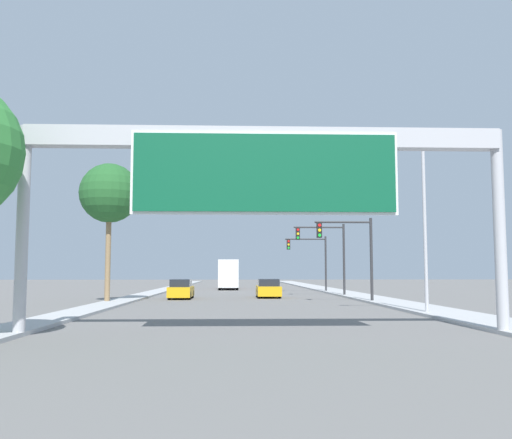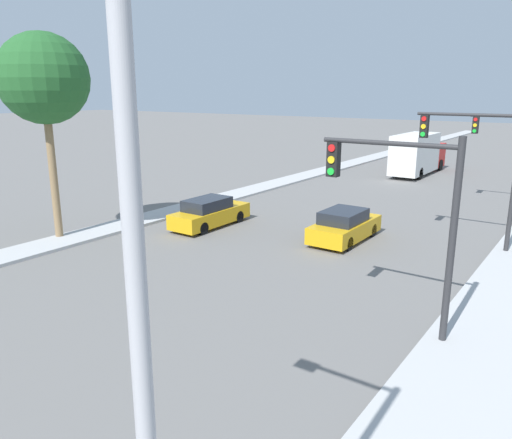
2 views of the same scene
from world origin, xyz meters
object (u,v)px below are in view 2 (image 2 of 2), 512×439
at_px(traffic_light_near_intersection, 407,203).
at_px(street_lamp_right, 111,296).
at_px(palm_tree_background, 44,80).
at_px(car_far_left, 210,213).
at_px(car_near_right, 344,226).
at_px(truck_box_primary, 418,154).
at_px(traffic_light_mid_block, 482,156).

bearing_deg(traffic_light_near_intersection, street_lamp_right, -84.52).
bearing_deg(palm_tree_background, street_lamp_right, -31.38).
xyz_separation_m(car_far_left, car_near_right, (7.00, 1.74, -0.00)).
xyz_separation_m(palm_tree_background, street_lamp_right, (17.97, -10.96, -2.22)).
distance_m(truck_box_primary, street_lamp_right, 41.72).
relative_size(traffic_light_mid_block, street_lamp_right, 0.71).
height_order(car_far_left, truck_box_primary, truck_box_primary).
xyz_separation_m(truck_box_primary, traffic_light_mid_block, (8.85, -19.32, 2.48)).
height_order(traffic_light_mid_block, street_lamp_right, street_lamp_right).
relative_size(traffic_light_mid_block, palm_tree_background, 0.66).
bearing_deg(palm_tree_background, traffic_light_mid_block, 30.93).
height_order(palm_tree_background, street_lamp_right, palm_tree_background).
relative_size(car_far_left, palm_tree_background, 0.50).
height_order(car_near_right, traffic_light_near_intersection, traffic_light_near_intersection).
relative_size(car_far_left, traffic_light_mid_block, 0.76).
bearing_deg(car_near_right, traffic_light_near_intersection, -54.77).
xyz_separation_m(car_far_left, traffic_light_mid_block, (12.35, 4.02, 3.53)).
bearing_deg(car_far_left, palm_tree_background, -126.41).
bearing_deg(palm_tree_background, truck_box_primary, 74.85).
bearing_deg(truck_box_primary, traffic_light_mid_block, -65.40).
bearing_deg(truck_box_primary, street_lamp_right, -76.07).
distance_m(car_far_left, palm_tree_background, 10.11).
bearing_deg(street_lamp_right, truck_box_primary, 103.93).
height_order(car_far_left, palm_tree_background, palm_tree_background).
relative_size(car_far_left, truck_box_primary, 0.55).
height_order(traffic_light_near_intersection, street_lamp_right, street_lamp_right).
bearing_deg(car_near_right, palm_tree_background, -145.81).
bearing_deg(traffic_light_mid_block, traffic_light_near_intersection, -89.41).
bearing_deg(street_lamp_right, car_far_left, 128.47).
height_order(car_near_right, traffic_light_mid_block, traffic_light_mid_block).
xyz_separation_m(car_near_right, street_lamp_right, (6.51, -18.74, 4.55)).
xyz_separation_m(car_far_left, truck_box_primary, (3.50, 23.35, 1.05)).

